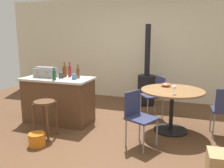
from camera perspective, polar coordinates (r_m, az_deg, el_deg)
The scene contains 18 objects.
ground_plane at distance 4.30m, azimuth -0.35°, elevation -11.65°, with size 8.80×8.80×0.00m, color brown.
back_wall at distance 6.40m, azimuth 7.28°, elevation 8.36°, with size 8.00×0.10×2.70m, color beige.
kitchen_island at distance 4.85m, azimuth -12.72°, elevation -3.66°, with size 1.37×0.71×0.89m.
wooden_stool at distance 4.14m, azimuth -15.88°, elevation -6.10°, with size 0.35×0.35×0.63m.
dining_table at distance 4.34m, azimuth 14.24°, elevation -3.61°, with size 1.10×1.10×0.76m.
folding_chair_near at distance 3.71m, azimuth 6.33°, elevation -7.28°, with size 0.53×0.53×0.85m.
folding_chair_left at distance 5.05m, azimuth 10.29°, elevation -2.19°, with size 0.56×0.56×0.86m.
wood_stove at distance 5.91m, azimuth 8.31°, elevation -0.22°, with size 0.44×0.45×1.97m.
toolbox at distance 4.87m, azimuth -15.69°, elevation 2.73°, with size 0.43×0.24×0.20m.
bottle_0 at distance 4.83m, azimuth -10.14°, elevation 3.11°, with size 0.06×0.06×0.29m.
bottle_1 at distance 4.51m, azimuth -13.74°, elevation 2.08°, with size 0.07×0.07×0.23m.
bottle_2 at distance 4.82m, azimuth -11.33°, elevation 3.05°, with size 0.08×0.08×0.29m.
bottle_3 at distance 4.63m, azimuth -8.18°, elevation 2.66°, with size 0.07×0.07×0.26m.
cup_0 at distance 4.68m, azimuth -12.18°, elevation 2.04°, with size 0.12×0.09×0.11m.
cup_1 at distance 4.48m, azimuth -9.09°, elevation 1.75°, with size 0.12×0.09×0.11m.
wine_glass at distance 3.96m, azimuth 14.72°, elevation -0.88°, with size 0.07×0.07×0.14m.
serving_bowl at distance 4.53m, azimuth 12.87°, elevation -0.16°, with size 0.18×0.18×0.07m, color #DB6651.
plastic_bucket at distance 3.98m, azimuth -17.60°, elevation -12.62°, with size 0.26×0.26×0.20m, color orange.
Camera 1 is at (1.32, -3.73, 1.69)m, focal length 37.97 mm.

